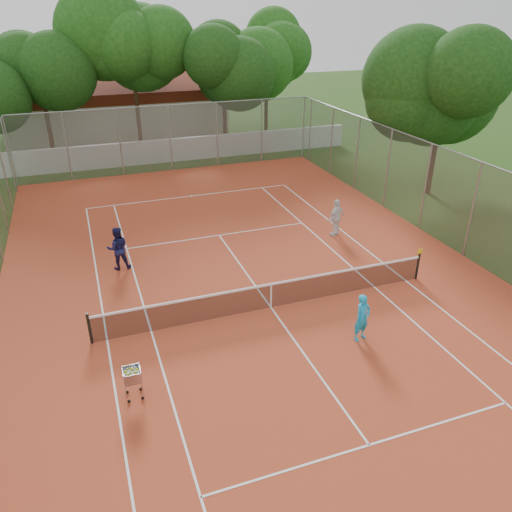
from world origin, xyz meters
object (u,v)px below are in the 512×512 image
object	(u,v)px
tennis_net	(271,295)
ball_hopper	(133,382)
clubhouse	(116,104)
player_near	(362,318)
player_far_left	(118,248)
player_far_right	(336,218)

from	to	relation	value
tennis_net	ball_hopper	world-z (taller)	ball_hopper
tennis_net	clubhouse	distance (m)	29.12
player_near	player_far_left	bearing A→B (deg)	114.50
player_far_right	player_far_left	bearing A→B (deg)	-24.43
clubhouse	player_far_right	world-z (taller)	clubhouse
clubhouse	player_far_right	bearing A→B (deg)	-74.06
clubhouse	ball_hopper	size ratio (longest dim) A/B	16.50
player_far_left	player_far_right	size ratio (longest dim) A/B	1.03
tennis_net	player_near	world-z (taller)	player_near
ball_hopper	player_near	bearing A→B (deg)	15.73
player_far_left	clubhouse	bearing A→B (deg)	-94.10
player_far_right	clubhouse	bearing A→B (deg)	-98.11
player_near	ball_hopper	distance (m)	6.99
tennis_net	ball_hopper	bearing A→B (deg)	-150.41
player_near	tennis_net	bearing A→B (deg)	109.82
tennis_net	player_far_left	world-z (taller)	player_far_left
player_near	player_far_left	distance (m)	9.82
player_near	ball_hopper	size ratio (longest dim) A/B	1.57
player_far_left	player_far_right	world-z (taller)	player_far_left
player_near	player_far_right	bearing A→B (deg)	50.49
tennis_net	player_far_right	bearing A→B (deg)	43.18
player_near	ball_hopper	world-z (taller)	player_near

